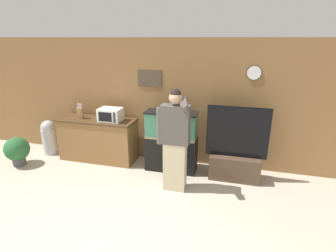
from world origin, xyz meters
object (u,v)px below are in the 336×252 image
object	(u,v)px
knife_block	(80,113)
person_standing	(175,140)
microwave	(111,115)
potted_plant	(17,150)
aquarium_on_stand	(171,141)
trash_bin	(49,137)
counter_island	(98,139)
tv_on_stand	(235,159)

from	to	relation	value
knife_block	person_standing	distance (m)	2.38
microwave	potted_plant	size ratio (longest dim) A/B	0.75
knife_block	potted_plant	world-z (taller)	knife_block
microwave	potted_plant	world-z (taller)	microwave
aquarium_on_stand	trash_bin	distance (m)	2.94
trash_bin	counter_island	bearing A→B (deg)	0.30
aquarium_on_stand	tv_on_stand	distance (m)	1.28
microwave	trash_bin	xyz separation A→B (m)	(-1.62, 0.03, -0.66)
person_standing	potted_plant	xyz separation A→B (m)	(-3.42, 0.05, -0.60)
tv_on_stand	person_standing	xyz separation A→B (m)	(-1.03, -0.65, 0.53)
knife_block	tv_on_stand	bearing A→B (deg)	-1.34
person_standing	knife_block	bearing A→B (deg)	162.14
knife_block	trash_bin	world-z (taller)	knife_block
aquarium_on_stand	potted_plant	distance (m)	3.27
microwave	knife_block	bearing A→B (deg)	179.90
counter_island	tv_on_stand	distance (m)	2.94
person_standing	trash_bin	size ratio (longest dim) A/B	2.28
microwave	knife_block	distance (m)	0.72
knife_block	potted_plant	bearing A→B (deg)	-149.85
potted_plant	trash_bin	bearing A→B (deg)	70.11
counter_island	trash_bin	bearing A→B (deg)	-179.70
aquarium_on_stand	potted_plant	world-z (taller)	aquarium_on_stand
microwave	counter_island	bearing A→B (deg)	174.72
knife_block	potted_plant	distance (m)	1.52
tv_on_stand	trash_bin	bearing A→B (deg)	178.59
trash_bin	aquarium_on_stand	bearing A→B (deg)	-1.11
trash_bin	potted_plant	bearing A→B (deg)	-109.89
aquarium_on_stand	person_standing	bearing A→B (deg)	-71.60
counter_island	microwave	xyz separation A→B (m)	(0.37, -0.03, 0.60)
person_standing	tv_on_stand	bearing A→B (deg)	32.37
tv_on_stand	microwave	bearing A→B (deg)	178.31
microwave	tv_on_stand	xyz separation A→B (m)	(2.57, -0.08, -0.65)
tv_on_stand	potted_plant	xyz separation A→B (m)	(-4.45, -0.60, -0.07)
knife_block	person_standing	xyz separation A→B (m)	(2.26, -0.73, -0.11)
tv_on_stand	potted_plant	size ratio (longest dim) A/B	2.30
aquarium_on_stand	potted_plant	size ratio (longest dim) A/B	1.99
microwave	knife_block	world-z (taller)	knife_block
knife_block	potted_plant	size ratio (longest dim) A/B	0.55
aquarium_on_stand	tv_on_stand	xyz separation A→B (m)	(1.26, -0.05, -0.20)
potted_plant	aquarium_on_stand	bearing A→B (deg)	11.42
counter_island	microwave	distance (m)	0.71
counter_island	potted_plant	xyz separation A→B (m)	(-1.51, -0.71, -0.12)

